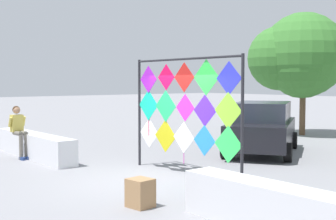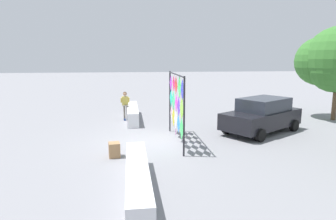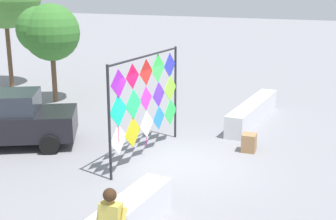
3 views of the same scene
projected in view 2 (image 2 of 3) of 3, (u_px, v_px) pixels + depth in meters
ground at (147, 142)px, 12.82m from camera, size 120.00×120.00×0.00m
plaza_ledge_left at (133, 113)px, 17.40m from camera, size 4.56×0.60×0.75m
plaza_ledge_right at (137, 179)px, 7.97m from camera, size 4.56×0.60×0.75m
kite_display_rack at (176, 102)px, 12.52m from camera, size 3.87×0.08×2.94m
seated_vendor at (125, 103)px, 17.40m from camera, size 0.73×0.54×1.60m
parked_car at (262, 115)px, 14.36m from camera, size 3.85×4.61×1.66m
cardboard_box_large at (114, 150)px, 10.86m from camera, size 0.49×0.45×0.54m
tree_broadleaf at (334, 61)px, 16.87m from camera, size 4.03×3.86×5.33m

